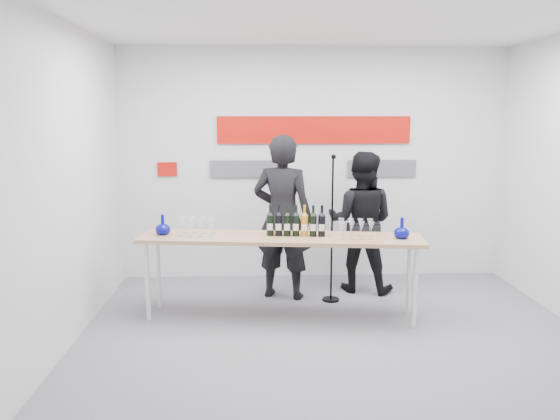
{
  "coord_description": "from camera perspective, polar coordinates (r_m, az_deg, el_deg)",
  "views": [
    {
      "loc": [
        -0.74,
        -5.11,
        2.15
      ],
      "look_at": [
        -0.5,
        0.57,
        1.15
      ],
      "focal_mm": 35.0,
      "sensor_mm": 36.0,
      "label": 1
    }
  ],
  "objects": [
    {
      "name": "ground",
      "position": [
        5.59,
        5.5,
        -12.68
      ],
      "size": [
        5.0,
        5.0,
        0.0
      ],
      "primitive_type": "plane",
      "color": "slate",
      "rests_on": "ground"
    },
    {
      "name": "back_wall",
      "position": [
        7.17,
        3.52,
        4.76
      ],
      "size": [
        5.0,
        0.04,
        3.0
      ],
      "primitive_type": "cube",
      "color": "silver",
      "rests_on": "ground"
    },
    {
      "name": "signage",
      "position": [
        7.12,
        3.12,
        7.2
      ],
      "size": [
        3.38,
        0.02,
        0.79
      ],
      "color": "red",
      "rests_on": "back_wall"
    },
    {
      "name": "tasting_table",
      "position": [
        5.74,
        0.04,
        -3.41
      ],
      "size": [
        3.01,
        0.92,
        0.89
      ],
      "rotation": [
        0.0,
        0.0,
        -0.11
      ],
      "color": "tan",
      "rests_on": "ground"
    },
    {
      "name": "wine_bottles",
      "position": [
        5.71,
        1.67,
        -1.11
      ],
      "size": [
        0.62,
        0.14,
        0.33
      ],
      "rotation": [
        0.0,
        0.0,
        -0.11
      ],
      "color": "black",
      "rests_on": "tasting_table"
    },
    {
      "name": "decanter_left",
      "position": [
        5.92,
        -12.16,
        -1.5
      ],
      "size": [
        0.16,
        0.16,
        0.21
      ],
      "primitive_type": null,
      "color": "#06097C",
      "rests_on": "tasting_table"
    },
    {
      "name": "decanter_right",
      "position": [
        5.75,
        12.61,
        -1.85
      ],
      "size": [
        0.16,
        0.16,
        0.21
      ],
      "primitive_type": null,
      "color": "#06097C",
      "rests_on": "tasting_table"
    },
    {
      "name": "glasses_left",
      "position": [
        5.83,
        -8.67,
        -1.71
      ],
      "size": [
        0.38,
        0.26,
        0.18
      ],
      "color": "silver",
      "rests_on": "tasting_table"
    },
    {
      "name": "glasses_right",
      "position": [
        5.7,
        7.94,
        -1.96
      ],
      "size": [
        0.38,
        0.26,
        0.18
      ],
      "color": "silver",
      "rests_on": "tasting_table"
    },
    {
      "name": "presenter_left",
      "position": [
        6.36,
        0.27,
        -0.76
      ],
      "size": [
        0.81,
        0.65,
        1.93
      ],
      "primitive_type": "imported",
      "rotation": [
        0.0,
        0.0,
        2.84
      ],
      "color": "black",
      "rests_on": "ground"
    },
    {
      "name": "presenter_right",
      "position": [
        6.71,
        8.45,
        -1.24
      ],
      "size": [
        1.0,
        0.88,
        1.71
      ],
      "primitive_type": "imported",
      "rotation": [
        0.0,
        0.0,
        2.81
      ],
      "color": "black",
      "rests_on": "ground"
    },
    {
      "name": "mic_stand",
      "position": [
        6.35,
        5.4,
        -4.93
      ],
      "size": [
        0.2,
        0.2,
        1.71
      ],
      "rotation": [
        0.0,
        0.0,
        -0.35
      ],
      "color": "black",
      "rests_on": "ground"
    }
  ]
}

